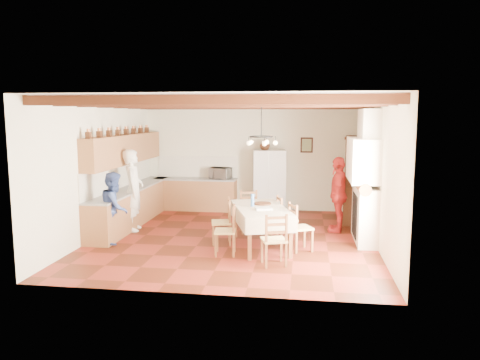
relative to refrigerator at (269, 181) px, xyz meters
name	(u,v)px	position (x,y,z in m)	size (l,w,h in m)	color
floor	(234,239)	(-0.55, -2.89, -0.88)	(6.00, 6.50, 0.02)	#47180B
ceiling	(233,99)	(-0.55, -2.89, 2.14)	(6.00, 6.50, 0.02)	white
wall_back	(251,157)	(-0.55, 0.37, 0.63)	(6.00, 0.02, 3.00)	beige
wall_front	(199,196)	(-0.55, -6.15, 0.63)	(6.00, 0.02, 3.00)	beige
wall_left	(100,168)	(-3.56, -2.89, 0.63)	(0.02, 6.50, 3.00)	beige
wall_right	(378,173)	(2.46, -2.89, 0.63)	(0.02, 6.50, 3.00)	beige
ceiling_beams	(233,104)	(-0.55, -2.89, 2.04)	(6.00, 6.30, 0.16)	#3B1B0F
lower_cabinets_left	(132,206)	(-3.25, -1.84, -0.44)	(0.60, 4.30, 0.86)	brown
lower_cabinets_back	(196,195)	(-2.10, 0.06, -0.44)	(2.30, 0.60, 0.86)	brown
countertop_left	(132,188)	(-3.25, -1.84, 0.01)	(0.62, 4.30, 0.04)	slate
countertop_back	(195,179)	(-2.10, 0.06, 0.01)	(2.34, 0.62, 0.04)	slate
backsplash_left	(120,175)	(-3.54, -1.84, 0.33)	(0.03, 4.30, 0.60)	white
backsplash_back	(198,167)	(-2.10, 0.34, 0.33)	(2.30, 0.03, 0.60)	white
upper_cabinets	(126,149)	(-3.38, -1.84, 0.98)	(0.35, 4.20, 0.70)	brown
fireplace	(362,176)	(2.17, -2.69, 0.53)	(0.56, 1.60, 2.80)	#EEDFC9
wall_picture	(307,145)	(1.00, 0.34, 0.98)	(0.34, 0.03, 0.42)	black
refrigerator	(269,181)	(0.00, 0.00, 0.00)	(0.87, 0.71, 1.73)	silver
hutch	(355,180)	(2.20, -0.89, 0.21)	(0.50, 1.19, 2.16)	#3D210F
dining_table	(261,211)	(0.10, -3.47, -0.12)	(1.49, 2.09, 0.83)	beige
chandelier	(261,137)	(0.10, -3.47, 1.38)	(0.47, 0.47, 0.03)	black
chair_left_near	(225,230)	(-0.53, -4.08, -0.39)	(0.42, 0.40, 0.96)	brown
chair_left_far	(221,221)	(-0.74, -3.35, -0.39)	(0.42, 0.40, 0.96)	brown
chair_right_near	(301,227)	(0.91, -3.60, -0.39)	(0.42, 0.40, 0.96)	brown
chair_right_far	(287,218)	(0.61, -2.86, -0.39)	(0.42, 0.40, 0.96)	brown
chair_end_near	(274,239)	(0.45, -4.59, -0.39)	(0.42, 0.40, 0.96)	brown
chair_end_far	(250,212)	(-0.26, -2.34, -0.39)	(0.42, 0.40, 0.96)	brown
person_man	(133,190)	(-2.97, -2.47, 0.08)	(0.69, 0.45, 1.89)	white
person_woman_blue	(115,208)	(-2.96, -3.58, -0.11)	(0.73, 0.57, 1.51)	#364B8C
person_woman_red	(338,194)	(1.74, -1.93, 0.00)	(1.02, 0.42, 1.74)	#B1221F
microwave	(220,173)	(-1.38, 0.06, 0.19)	(0.57, 0.38, 0.31)	silver
fridge_vase	(265,144)	(-0.13, 0.00, 1.01)	(0.28, 0.28, 0.29)	#3D210F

